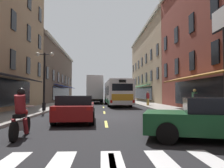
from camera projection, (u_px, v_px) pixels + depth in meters
name	position (u px, v px, depth m)	size (l,w,h in m)	color
ground_plane	(105.00, 117.00, 14.25)	(34.80, 80.00, 0.10)	black
lane_centre_dashes	(105.00, 117.00, 14.01)	(0.14, 73.90, 0.01)	#DBCC4C
sidewalk_left	(11.00, 116.00, 13.97)	(3.00, 80.00, 0.14)	gray
sidewalk_right	(195.00, 115.00, 14.54)	(3.00, 80.00, 0.14)	gray
billboard_sign	(224.00, 32.00, 13.20)	(0.40, 2.66, 6.61)	black
transit_bus	(117.00, 92.00, 27.52)	(2.87, 11.66, 3.05)	white
box_truck	(94.00, 90.00, 34.82)	(2.78, 7.95, 4.08)	#B21E19
sedan_near	(76.00, 108.00, 11.61)	(2.07, 4.28, 1.36)	maroon
sedan_mid	(223.00, 119.00, 6.90)	(5.04, 3.12, 1.34)	#144723
sedan_far	(95.00, 97.00, 43.17)	(2.08, 4.33, 1.37)	silver
motorcycle_rider	(21.00, 116.00, 7.44)	(0.62, 2.07, 1.66)	black
pedestrian_near	(195.00, 100.00, 15.19)	(0.36, 0.51, 1.66)	maroon
pedestrian_mid	(148.00, 98.00, 25.19)	(0.36, 0.36, 1.60)	#B29947
street_lamp_twin	(44.00, 78.00, 17.72)	(1.42, 0.32, 4.64)	black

